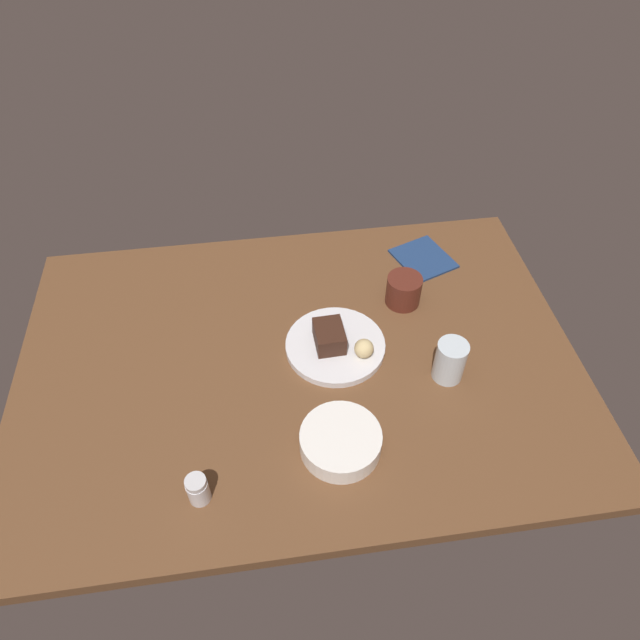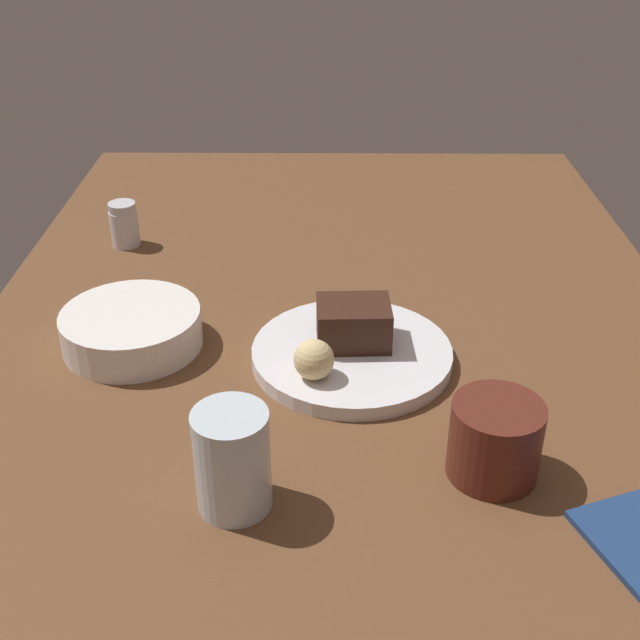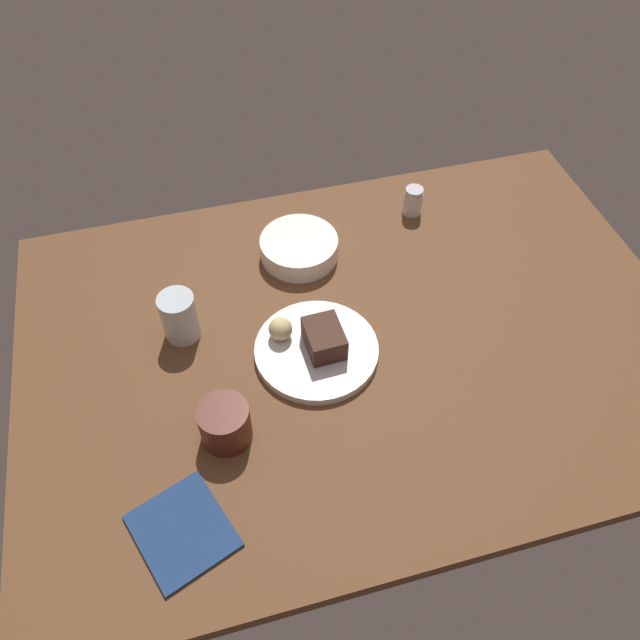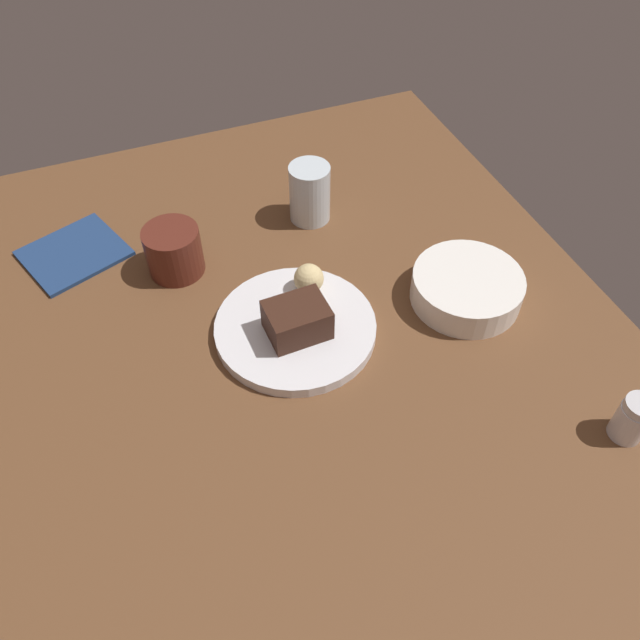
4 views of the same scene
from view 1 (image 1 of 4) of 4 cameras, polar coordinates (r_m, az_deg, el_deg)
name	(u,v)px [view 1 (image 1 of 4)]	position (r cm, az deg, el deg)	size (l,w,h in cm)	color
dining_table	(299,362)	(124.98, -2.10, -4.25)	(120.00, 84.00, 3.00)	brown
dessert_plate	(335,346)	(124.96, 1.53, -2.57)	(21.76, 21.76, 1.62)	silver
chocolate_cake_slice	(329,336)	(122.53, 0.93, -1.63)	(7.90, 6.14, 4.67)	#381E14
bread_roll	(364,348)	(120.97, 4.40, -2.85)	(4.18, 4.18, 4.18)	#DBC184
salt_shaker	(198,489)	(106.02, -12.07, -16.18)	(3.94, 3.94, 6.25)	silver
water_glass	(450,361)	(120.24, 12.83, -3.98)	(6.41, 6.41, 9.40)	silver
side_bowl	(341,441)	(109.57, 2.06, -11.98)	(15.45, 15.45, 4.29)	white
coffee_cup	(404,290)	(134.11, 8.33, 2.95)	(8.13, 8.13, 7.27)	#562319
folded_napkin	(423,259)	(148.29, 10.25, 6.05)	(12.40, 13.84, 0.60)	navy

